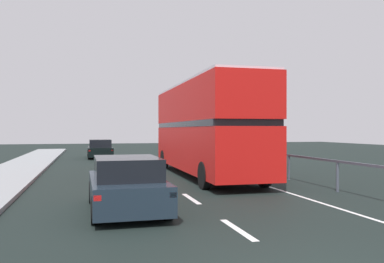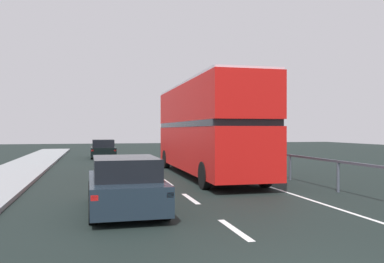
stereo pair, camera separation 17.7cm
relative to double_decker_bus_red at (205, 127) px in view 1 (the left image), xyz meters
The scene contains 5 objects.
lane_paint_markings 5.31m from the double_decker_bus_red, 90.15° to the right, with size 3.65×46.00×0.01m.
bridge_side_railing 5.30m from the double_decker_bus_red, 53.22° to the right, with size 0.10×42.00×1.10m.
double_decker_bus_red is the anchor object (origin of this frame).
hatchback_car_near 8.66m from the double_decker_bus_red, 120.46° to the right, with size 1.91×4.24×1.43m.
sedan_car_ahead 14.36m from the double_decker_bus_red, 107.75° to the left, with size 1.85×4.37×1.41m.
Camera 1 is at (-3.15, -5.09, 2.15)m, focal length 38.13 mm.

